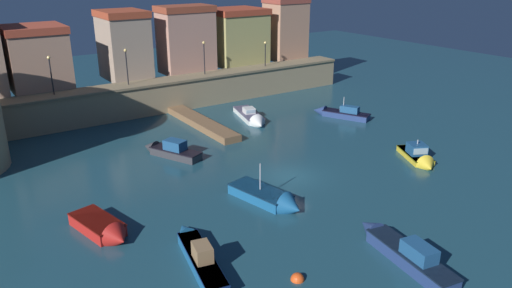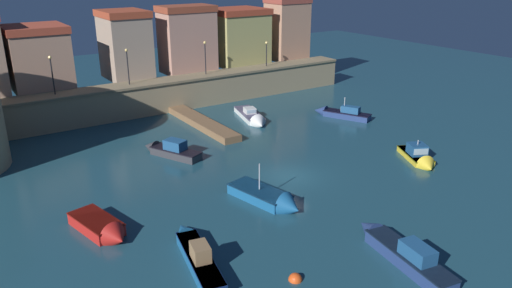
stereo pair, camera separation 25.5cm
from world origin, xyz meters
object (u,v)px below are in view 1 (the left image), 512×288
Objects in this scene: moored_boat_0 at (252,118)px; moored_boat_6 at (339,113)px; moored_boat_4 at (401,250)px; moored_boat_7 at (272,199)px; quay_lamp_2 at (204,53)px; quay_lamp_3 at (265,49)px; quay_lamp_0 at (50,69)px; mooring_buoy_0 at (297,280)px; quay_lamp_1 at (126,61)px; moored_boat_8 at (198,253)px; moored_boat_2 at (104,229)px; moored_boat_5 at (420,157)px; moored_boat_1 at (169,150)px.

moored_boat_6 reaches higher than moored_boat_0.
moored_boat_0 is 26.14m from moored_boat_4.
moored_boat_7 reaches higher than moored_boat_4.
moored_boat_7 is at bearing -108.85° from quay_lamp_2.
quay_lamp_3 reaches higher than moored_boat_7.
quay_lamp_3 is 0.50× the size of moored_boat_7.
quay_lamp_3 is 37.26m from moored_boat_4.
quay_lamp_0 is 0.61× the size of moored_boat_6.
moored_boat_7 reaches higher than mooring_buoy_0.
quay_lamp_3 is at bearing -0.00° from quay_lamp_0.
moored_boat_8 is (-6.69, -27.87, -5.35)m from quay_lamp_1.
moored_boat_0 is (0.65, -8.71, -5.46)m from quay_lamp_2.
moored_boat_2 is (-2.68, -22.41, -5.40)m from quay_lamp_0.
moored_boat_2 is at bearing 57.34° from moored_boat_4.
mooring_buoy_0 is at bearing -122.55° from quay_lamp_3.
quay_lamp_2 is 34.89m from moored_boat_4.
quay_lamp_0 is at bearing -112.32° from moored_boat_5.
quay_lamp_2 is 0.53× the size of moored_boat_0.
mooring_buoy_0 is at bearing -110.77° from quay_lamp_2.
quay_lamp_2 is at bearing 149.05° from moored_boat_7.
mooring_buoy_0 is (-1.79, -19.50, -0.50)m from moored_boat_1.
moored_boat_6 is 1.02× the size of moored_boat_7.
moored_boat_0 is 1.20× the size of moored_boat_1.
moored_boat_5 is 13.23m from moored_boat_6.
quay_lamp_1 is 29.96m from moored_boat_5.
quay_lamp_1 is 1.24× the size of quay_lamp_3.
quay_lamp_0 is at bearing 37.83° from moored_boat_6.
moored_boat_6 reaches higher than moored_boat_1.
moored_boat_2 is 17.15m from moored_boat_4.
mooring_buoy_0 is (-20.61, -32.29, -5.38)m from quay_lamp_3.
moored_boat_1 reaches higher than mooring_buoy_0.
quay_lamp_2 reaches higher than moored_boat_5.
moored_boat_6 is at bearing -54.64° from quay_lamp_2.
moored_boat_1 is (5.89, -12.79, -5.31)m from quay_lamp_0.
moored_boat_8 is at bearing -57.03° from moored_boat_5.
moored_boat_0 is (9.62, -8.71, -5.45)m from quay_lamp_1.
quay_lamp_0 is 1.01× the size of quay_lamp_1.
moored_boat_5 is 14.30m from moored_boat_7.
moored_boat_2 is (-27.39, -22.41, -4.97)m from quay_lamp_3.
moored_boat_5 is at bearing -152.99° from moored_boat_1.
moored_boat_1 is 12.13m from moored_boat_7.
moored_boat_7 is 7.85m from moored_boat_8.
quay_lamp_0 is 26.54m from moored_boat_7.
quay_lamp_0 reaches higher than mooring_buoy_0.
quay_lamp_3 reaches higher than mooring_buoy_0.
moored_boat_0 is at bearing -131.54° from quay_lamp_3.
quay_lamp_2 is 0.73× the size of moored_boat_5.
moored_boat_8 reaches higher than moored_boat_0.
moored_boat_4 is (10.05, -33.91, -5.29)m from quay_lamp_0.
moored_boat_6 is at bearing 79.54° from moored_boat_0.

